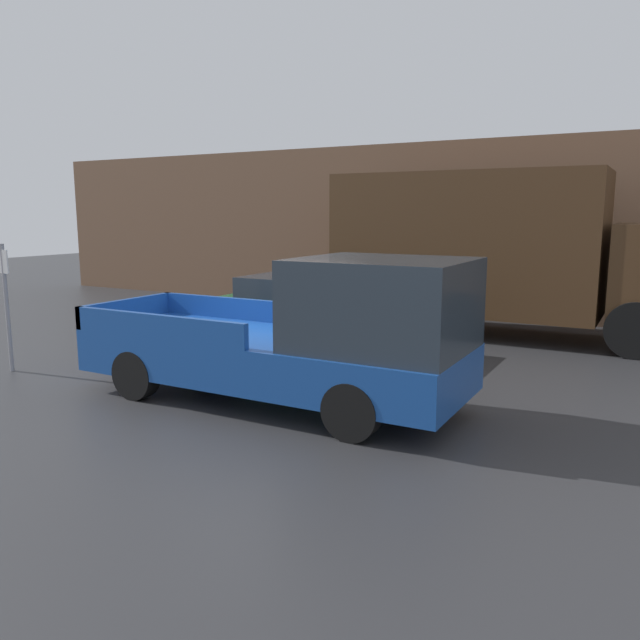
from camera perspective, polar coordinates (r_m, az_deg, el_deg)
ground_plane at (r=9.81m, az=-5.44°, el=-6.33°), size 60.00×60.00×0.00m
building_wall at (r=17.15m, az=10.86°, el=8.16°), size 28.00×0.15×4.58m
pickup_truck at (r=8.70m, az=-1.26°, el=-1.72°), size 5.70×2.04×2.14m
car at (r=12.46m, az=-1.16°, el=0.76°), size 4.74×1.95×1.47m
delivery_truck at (r=14.36m, az=15.53°, el=6.27°), size 7.58×2.34×3.59m
parking_sign at (r=11.91m, az=-26.76°, el=1.64°), size 0.30×0.07×2.20m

